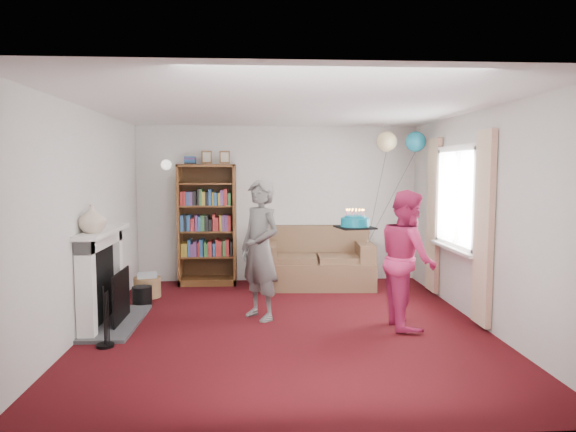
{
  "coord_description": "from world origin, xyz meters",
  "views": [
    {
      "loc": [
        -0.35,
        -5.79,
        1.81
      ],
      "look_at": [
        0.05,
        0.6,
        1.23
      ],
      "focal_mm": 32.0,
      "sensor_mm": 36.0,
      "label": 1
    }
  ],
  "objects": [
    {
      "name": "bookcase",
      "position": [
        -1.12,
        2.3,
        0.93
      ],
      "size": [
        0.89,
        0.42,
        2.1
      ],
      "color": "#472B14",
      "rests_on": "ground"
    },
    {
      "name": "ground",
      "position": [
        0.0,
        0.0,
        0.0
      ],
      "size": [
        5.0,
        5.0,
        0.0
      ],
      "primitive_type": "plane",
      "color": "#33070C",
      "rests_on": "ground"
    },
    {
      "name": "wall_sconce",
      "position": [
        -1.75,
        2.36,
        1.88
      ],
      "size": [
        0.16,
        0.23,
        0.16
      ],
      "color": "gold",
      "rests_on": "ground"
    },
    {
      "name": "wall_left",
      "position": [
        -2.26,
        0.0,
        1.25
      ],
      "size": [
        0.02,
        5.0,
        2.5
      ],
      "primitive_type": "cube",
      "color": "silver",
      "rests_on": "ground"
    },
    {
      "name": "person_magenta",
      "position": [
        1.38,
        -0.08,
        0.79
      ],
      "size": [
        0.61,
        0.77,
        1.58
      ],
      "primitive_type": "imported",
      "rotation": [
        0.0,
        0.0,
        1.58
      ],
      "color": "#C4275D",
      "rests_on": "ground"
    },
    {
      "name": "wall_back",
      "position": [
        0.0,
        2.51,
        1.25
      ],
      "size": [
        4.5,
        0.02,
        2.5
      ],
      "primitive_type": "cube",
      "color": "silver",
      "rests_on": "ground"
    },
    {
      "name": "window_bay",
      "position": [
        2.21,
        0.6,
        1.2
      ],
      "size": [
        0.14,
        2.02,
        2.2
      ],
      "color": "white",
      "rests_on": "ground"
    },
    {
      "name": "ceiling",
      "position": [
        0.0,
        0.0,
        2.5
      ],
      "size": [
        4.5,
        5.0,
        0.01
      ],
      "primitive_type": "cube",
      "color": "white",
      "rests_on": "wall_back"
    },
    {
      "name": "sofa",
      "position": [
        0.58,
        2.07,
        0.34
      ],
      "size": [
        1.72,
        0.91,
        0.91
      ],
      "rotation": [
        0.0,
        0.0,
        -0.06
      ],
      "color": "brown",
      "rests_on": "ground"
    },
    {
      "name": "balloons",
      "position": [
        1.81,
        1.79,
        2.22
      ],
      "size": [
        0.87,
        0.3,
        1.7
      ],
      "color": "#3F3F3F",
      "rests_on": "ground"
    },
    {
      "name": "wall_right",
      "position": [
        2.26,
        0.0,
        1.25
      ],
      "size": [
        0.02,
        5.0,
        2.5
      ],
      "primitive_type": "cube",
      "color": "silver",
      "rests_on": "ground"
    },
    {
      "name": "person_striped",
      "position": [
        -0.3,
        0.34,
        0.84
      ],
      "size": [
        0.7,
        0.73,
        1.69
      ],
      "primitive_type": "imported",
      "rotation": [
        0.0,
        0.0,
        -0.9
      ],
      "color": "black",
      "rests_on": "ground"
    },
    {
      "name": "mantel_vase",
      "position": [
        -2.12,
        -0.15,
        1.28
      ],
      "size": [
        0.39,
        0.39,
        0.31
      ],
      "primitive_type": "imported",
      "rotation": [
        0.0,
        0.0,
        0.41
      ],
      "color": "beige",
      "rests_on": "fireplace"
    },
    {
      "name": "wicker_basket",
      "position": [
        -1.9,
        1.48,
        0.15
      ],
      "size": [
        0.38,
        0.38,
        0.34
      ],
      "rotation": [
        0.0,
        0.0,
        0.25
      ],
      "color": "olive",
      "rests_on": "ground"
    },
    {
      "name": "fireplace",
      "position": [
        -2.09,
        0.19,
        0.51
      ],
      "size": [
        0.55,
        1.8,
        1.12
      ],
      "color": "#3F3F42",
      "rests_on": "ground"
    },
    {
      "name": "birthday_cake",
      "position": [
        0.8,
        0.09,
        1.19
      ],
      "size": [
        0.4,
        0.4,
        0.22
      ],
      "rotation": [
        0.0,
        0.0,
        0.2
      ],
      "color": "black",
      "rests_on": "ground"
    }
  ]
}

